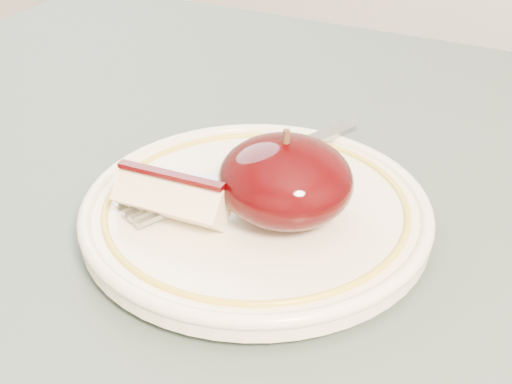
% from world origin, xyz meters
% --- Properties ---
extents(plate, '(0.22, 0.22, 0.02)m').
position_xyz_m(plate, '(-0.01, 0.06, 0.76)').
color(plate, beige).
rests_on(plate, table).
extents(apple_half, '(0.08, 0.08, 0.06)m').
position_xyz_m(apple_half, '(0.01, 0.05, 0.79)').
color(apple_half, black).
rests_on(apple_half, plate).
extents(apple_wedge, '(0.07, 0.03, 0.03)m').
position_xyz_m(apple_wedge, '(-0.05, 0.02, 0.78)').
color(apple_wedge, beige).
rests_on(apple_wedge, plate).
extents(fork, '(0.10, 0.18, 0.00)m').
position_xyz_m(fork, '(-0.04, 0.09, 0.77)').
color(fork, gray).
rests_on(fork, plate).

